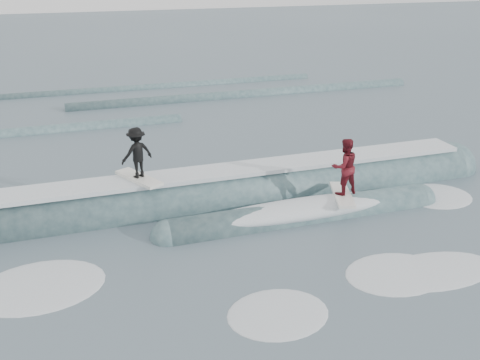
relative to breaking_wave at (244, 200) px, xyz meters
name	(u,v)px	position (x,y,z in m)	size (l,w,h in m)	color
ground	(267,246)	(-0.33, -3.22, -0.05)	(160.00, 160.00, 0.00)	#41555E
breaking_wave	(244,200)	(0.00, 0.00, 0.00)	(20.67, 3.85, 2.15)	#334E56
surfer_black	(137,155)	(-3.54, 0.40, 1.97)	(1.40, 2.03, 1.79)	silver
surfer_red	(344,169)	(2.88, -1.80, 1.51)	(1.15, 2.07, 2.01)	white
whitewater	(327,263)	(0.91, -4.67, -0.05)	(16.41, 6.45, 0.10)	white
far_swells	(144,106)	(-1.29, 14.43, -0.05)	(38.22, 8.65, 0.80)	#334E56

